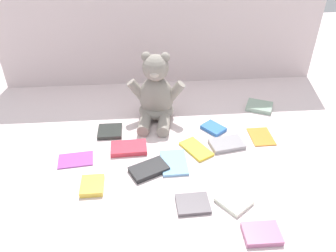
{
  "coord_description": "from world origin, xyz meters",
  "views": [
    {
      "loc": [
        -0.1,
        -1.15,
        0.83
      ],
      "look_at": [
        -0.01,
        -0.1,
        0.1
      ],
      "focal_mm": 35.98,
      "sensor_mm": 36.0,
      "label": 1
    }
  ],
  "objects_px": {
    "book_case_3": "(213,128)",
    "book_case_7": "(129,148)",
    "teddy_bear": "(156,96)",
    "book_case_4": "(110,131)",
    "book_case_6": "(227,144)",
    "book_case_13": "(259,106)",
    "book_case_9": "(261,136)",
    "book_case_10": "(173,163)",
    "book_case_1": "(149,169)",
    "book_case_5": "(262,234)",
    "book_case_11": "(193,204)",
    "book_case_12": "(92,186)",
    "book_case_8": "(234,201)",
    "book_case_0": "(76,159)",
    "book_case_2": "(196,149)"
  },
  "relations": [
    {
      "from": "book_case_6",
      "to": "book_case_13",
      "type": "bearing_deg",
      "value": 131.19
    },
    {
      "from": "book_case_6",
      "to": "book_case_11",
      "type": "bearing_deg",
      "value": -40.79
    },
    {
      "from": "book_case_8",
      "to": "book_case_2",
      "type": "bearing_deg",
      "value": -110.83
    },
    {
      "from": "book_case_3",
      "to": "book_case_1",
      "type": "bearing_deg",
      "value": -178.4
    },
    {
      "from": "book_case_9",
      "to": "book_case_10",
      "type": "height_order",
      "value": "book_case_10"
    },
    {
      "from": "book_case_3",
      "to": "book_case_9",
      "type": "height_order",
      "value": "book_case_3"
    },
    {
      "from": "book_case_5",
      "to": "book_case_1",
      "type": "bearing_deg",
      "value": 46.93
    },
    {
      "from": "book_case_7",
      "to": "book_case_13",
      "type": "height_order",
      "value": "same"
    },
    {
      "from": "book_case_7",
      "to": "book_case_9",
      "type": "distance_m",
      "value": 0.55
    },
    {
      "from": "book_case_12",
      "to": "book_case_10",
      "type": "bearing_deg",
      "value": -161.17
    },
    {
      "from": "book_case_13",
      "to": "book_case_5",
      "type": "bearing_deg",
      "value": -172.06
    },
    {
      "from": "teddy_bear",
      "to": "book_case_11",
      "type": "height_order",
      "value": "teddy_bear"
    },
    {
      "from": "book_case_1",
      "to": "book_case_3",
      "type": "xyz_separation_m",
      "value": [
        0.28,
        0.24,
        -0.0
      ]
    },
    {
      "from": "teddy_bear",
      "to": "book_case_9",
      "type": "bearing_deg",
      "value": -14.26
    },
    {
      "from": "book_case_4",
      "to": "book_case_13",
      "type": "height_order",
      "value": "book_case_13"
    },
    {
      "from": "book_case_1",
      "to": "book_case_6",
      "type": "relative_size",
      "value": 1.01
    },
    {
      "from": "book_case_9",
      "to": "book_case_7",
      "type": "bearing_deg",
      "value": 3.67
    },
    {
      "from": "book_case_2",
      "to": "book_case_12",
      "type": "height_order",
      "value": "book_case_12"
    },
    {
      "from": "book_case_3",
      "to": "book_case_5",
      "type": "distance_m",
      "value": 0.55
    },
    {
      "from": "book_case_7",
      "to": "book_case_10",
      "type": "bearing_deg",
      "value": 58.21
    },
    {
      "from": "book_case_11",
      "to": "book_case_8",
      "type": "bearing_deg",
      "value": 88.36
    },
    {
      "from": "book_case_8",
      "to": "book_case_7",
      "type": "bearing_deg",
      "value": -78.31
    },
    {
      "from": "book_case_3",
      "to": "book_case_12",
      "type": "xyz_separation_m",
      "value": [
        -0.48,
        -0.3,
        0.0
      ]
    },
    {
      "from": "book_case_3",
      "to": "book_case_4",
      "type": "height_order",
      "value": "same"
    },
    {
      "from": "book_case_3",
      "to": "book_case_7",
      "type": "distance_m",
      "value": 0.37
    },
    {
      "from": "book_case_7",
      "to": "book_case_9",
      "type": "relative_size",
      "value": 1.13
    },
    {
      "from": "book_case_4",
      "to": "book_case_5",
      "type": "bearing_deg",
      "value": 130.75
    },
    {
      "from": "book_case_0",
      "to": "book_case_7",
      "type": "relative_size",
      "value": 0.92
    },
    {
      "from": "teddy_bear",
      "to": "book_case_4",
      "type": "relative_size",
      "value": 3.05
    },
    {
      "from": "book_case_2",
      "to": "book_case_9",
      "type": "bearing_deg",
      "value": -16.81
    },
    {
      "from": "book_case_3",
      "to": "book_case_13",
      "type": "height_order",
      "value": "book_case_13"
    },
    {
      "from": "book_case_0",
      "to": "book_case_5",
      "type": "height_order",
      "value": "book_case_5"
    },
    {
      "from": "book_case_2",
      "to": "book_case_6",
      "type": "relative_size",
      "value": 1.04
    },
    {
      "from": "book_case_2",
      "to": "book_case_9",
      "type": "height_order",
      "value": "book_case_2"
    },
    {
      "from": "book_case_8",
      "to": "book_case_13",
      "type": "height_order",
      "value": "book_case_13"
    },
    {
      "from": "book_case_4",
      "to": "book_case_9",
      "type": "height_order",
      "value": "book_case_4"
    },
    {
      "from": "book_case_1",
      "to": "book_case_10",
      "type": "bearing_deg",
      "value": -95.65
    },
    {
      "from": "book_case_7",
      "to": "book_case_2",
      "type": "bearing_deg",
      "value": 83.31
    },
    {
      "from": "teddy_bear",
      "to": "book_case_1",
      "type": "bearing_deg",
      "value": -88.38
    },
    {
      "from": "teddy_bear",
      "to": "book_case_1",
      "type": "distance_m",
      "value": 0.37
    },
    {
      "from": "teddy_bear",
      "to": "book_case_10",
      "type": "relative_size",
      "value": 2.19
    },
    {
      "from": "book_case_8",
      "to": "book_case_12",
      "type": "relative_size",
      "value": 1.04
    },
    {
      "from": "book_case_8",
      "to": "book_case_9",
      "type": "relative_size",
      "value": 0.79
    },
    {
      "from": "teddy_bear",
      "to": "book_case_10",
      "type": "xyz_separation_m",
      "value": [
        0.04,
        -0.32,
        -0.11
      ]
    },
    {
      "from": "teddy_bear",
      "to": "book_case_12",
      "type": "bearing_deg",
      "value": -110.89
    },
    {
      "from": "book_case_6",
      "to": "book_case_12",
      "type": "distance_m",
      "value": 0.55
    },
    {
      "from": "teddy_bear",
      "to": "book_case_0",
      "type": "height_order",
      "value": "teddy_bear"
    },
    {
      "from": "book_case_0",
      "to": "book_case_11",
      "type": "relative_size",
      "value": 1.21
    },
    {
      "from": "book_case_12",
      "to": "book_case_13",
      "type": "height_order",
      "value": "same"
    },
    {
      "from": "book_case_9",
      "to": "book_case_10",
      "type": "bearing_deg",
      "value": 19.18
    }
  ]
}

